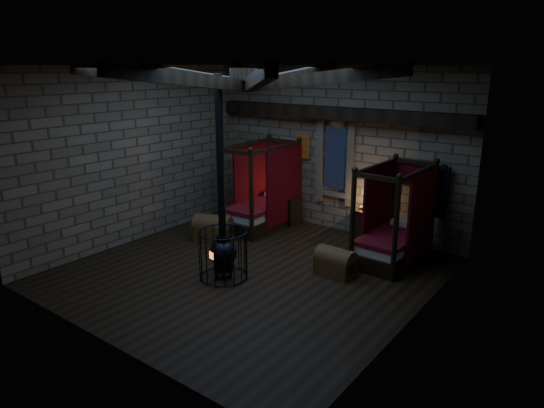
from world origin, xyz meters
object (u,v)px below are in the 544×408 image
Objects in this scene: bed_left at (263,206)px; trunk_right at (335,262)px; stove at (223,250)px; bed_right at (394,237)px; trunk_left at (213,229)px.

bed_left is 3.49m from trunk_right.
trunk_right is 2.34m from stove.
trunk_right is (-0.64, -1.46, -0.26)m from bed_right.
bed_right is (3.75, -0.09, -0.03)m from bed_left.
trunk_left reaches higher than trunk_right.
bed_right is at bearing 0.66° from trunk_left.
bed_right is 3.81m from stove.
trunk_left is at bearing -158.25° from bed_right.
bed_left is 2.15× the size of trunk_left.
stove is at bearing -60.44° from trunk_left.
bed_left is at bearing 131.11° from stove.
bed_left is 3.37m from stove.
stove is (-1.74, -1.53, 0.35)m from trunk_right.
trunk_left is 0.26× the size of stove.
trunk_right is at bearing -26.53° from bed_left.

